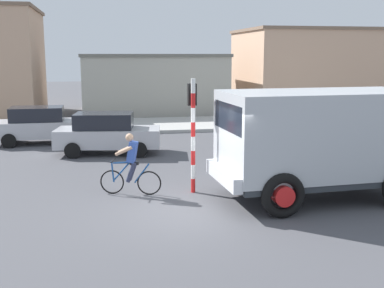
% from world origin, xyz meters
% --- Properties ---
extents(ground_plane, '(120.00, 120.00, 0.00)m').
position_xyz_m(ground_plane, '(0.00, 0.00, 0.00)').
color(ground_plane, '#4C4C51').
extents(sidewalk_far, '(80.00, 5.00, 0.16)m').
position_xyz_m(sidewalk_far, '(0.00, 14.41, 0.08)').
color(sidewalk_far, '#ADADA8').
rests_on(sidewalk_far, ground).
extents(truck_foreground, '(5.54, 3.05, 2.90)m').
position_xyz_m(truck_foreground, '(3.55, 0.30, 1.67)').
color(truck_foreground, '#B2B7BC').
rests_on(truck_foreground, ground).
extents(cyclist, '(1.67, 0.65, 1.72)m').
position_xyz_m(cyclist, '(-1.38, 1.62, 0.86)').
color(cyclist, black).
rests_on(cyclist, ground).
extents(traffic_light_pole, '(0.24, 0.43, 3.20)m').
position_xyz_m(traffic_light_pole, '(0.36, 1.57, 2.07)').
color(traffic_light_pole, red).
rests_on(traffic_light_pole, ground).
extents(car_red_near, '(4.20, 2.29, 1.60)m').
position_xyz_m(car_red_near, '(-1.90, 7.47, 0.82)').
color(car_red_near, '#B7B7BC').
rests_on(car_red_near, ground).
extents(car_white_mid, '(4.02, 1.92, 1.60)m').
position_xyz_m(car_white_mid, '(-4.72, 10.27, 0.82)').
color(car_white_mid, '#B7B7BC').
rests_on(car_white_mid, ground).
extents(building_mid_block, '(9.25, 7.54, 3.86)m').
position_xyz_m(building_mid_block, '(1.37, 21.39, 1.93)').
color(building_mid_block, '#B2AD9E').
rests_on(building_mid_block, ground).
extents(building_corner_right, '(11.86, 7.69, 5.55)m').
position_xyz_m(building_corner_right, '(13.64, 21.10, 2.78)').
color(building_corner_right, tan).
rests_on(building_corner_right, ground).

